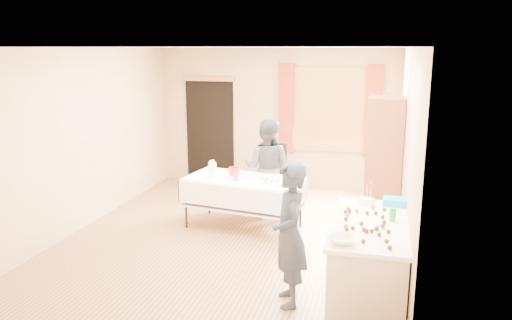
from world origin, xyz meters
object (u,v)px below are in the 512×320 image
(counter, at_px, (368,266))
(woman, at_px, (267,168))
(cabinet, at_px, (383,165))
(girl, at_px, (290,235))
(chair, at_px, (273,189))
(party_table, at_px, (243,198))

(counter, xyz_separation_m, woman, (-1.65, 2.54, 0.32))
(cabinet, xyz_separation_m, girl, (-0.89, -2.46, -0.22))
(cabinet, bearing_deg, chair, 161.63)
(cabinet, height_order, woman, cabinet)
(woman, bearing_deg, party_table, 74.83)
(cabinet, relative_size, party_table, 1.07)
(cabinet, height_order, chair, cabinet)
(cabinet, distance_m, woman, 1.77)
(cabinet, distance_m, party_table, 2.07)
(cabinet, height_order, girl, cabinet)
(cabinet, distance_m, counter, 2.41)
(chair, bearing_deg, cabinet, -26.84)
(party_table, relative_size, chair, 1.68)
(party_table, height_order, girl, girl)
(cabinet, height_order, party_table, cabinet)
(cabinet, relative_size, chair, 1.81)
(counter, height_order, chair, chair)
(counter, relative_size, woman, 1.03)
(cabinet, xyz_separation_m, chair, (-1.74, 0.58, -0.65))
(girl, bearing_deg, woman, 178.18)
(chair, relative_size, woman, 0.69)
(cabinet, bearing_deg, counter, -92.43)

